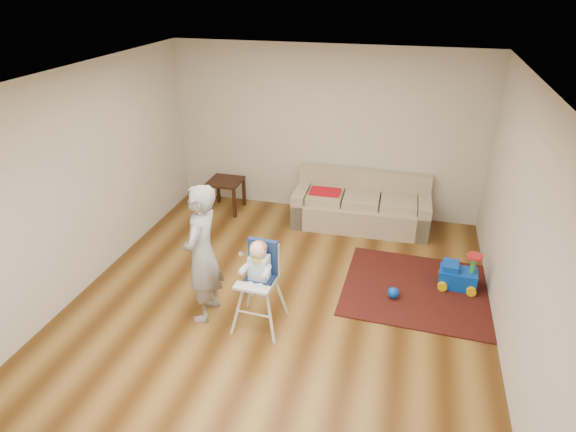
% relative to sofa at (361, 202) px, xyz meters
% --- Properties ---
extents(ground, '(5.50, 5.50, 0.00)m').
position_rel_sofa_xyz_m(ground, '(-0.69, -2.30, -0.41)').
color(ground, '#492A0E').
rests_on(ground, ground).
extents(room_envelope, '(5.04, 5.52, 2.72)m').
position_rel_sofa_xyz_m(room_envelope, '(-0.69, -1.77, 1.47)').
color(room_envelope, beige).
rests_on(room_envelope, ground).
extents(sofa, '(2.13, 0.92, 0.81)m').
position_rel_sofa_xyz_m(sofa, '(0.00, 0.00, 0.00)').
color(sofa, tan).
rests_on(sofa, ground).
extents(side_table, '(0.54, 0.54, 0.54)m').
position_rel_sofa_xyz_m(side_table, '(-2.28, -0.01, -0.14)').
color(side_table, black).
rests_on(side_table, ground).
extents(area_rug, '(2.21, 1.68, 0.02)m').
position_rel_sofa_xyz_m(area_rug, '(1.10, -1.60, -0.40)').
color(area_rug, black).
rests_on(area_rug, ground).
extents(ride_on_toy, '(0.48, 0.35, 0.50)m').
position_rel_sofa_xyz_m(ride_on_toy, '(1.42, -1.40, -0.14)').
color(ride_on_toy, '#0941C4').
rests_on(ride_on_toy, area_rug).
extents(toy_ball, '(0.14, 0.14, 0.14)m').
position_rel_sofa_xyz_m(toy_ball, '(0.65, -1.86, -0.32)').
color(toy_ball, '#0941C4').
rests_on(toy_ball, area_rug).
extents(high_chair, '(0.53, 0.53, 1.10)m').
position_rel_sofa_xyz_m(high_chair, '(-0.80, -2.74, 0.12)').
color(high_chair, silver).
rests_on(high_chair, ground).
extents(adult, '(0.41, 0.62, 1.66)m').
position_rel_sofa_xyz_m(adult, '(-1.46, -2.73, 0.42)').
color(adult, gray).
rests_on(adult, ground).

